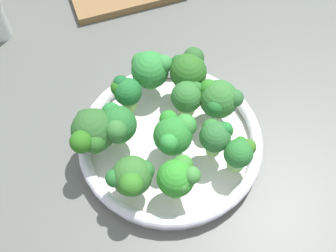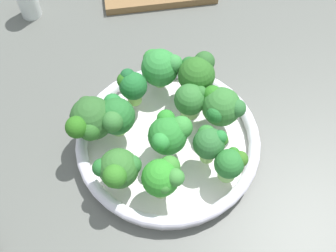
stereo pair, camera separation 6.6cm
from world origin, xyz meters
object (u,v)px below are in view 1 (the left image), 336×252
object	(u,v)px
broccoli_floret_1	(183,97)
broccoli_floret_6	(129,177)
broccoli_floret_5	(216,99)
broccoli_floret_8	(237,153)
broccoli_floret_7	(89,134)
broccoli_floret_4	(114,125)
broccoli_floret_2	(171,133)
broccoli_floret_0	(176,177)
broccoli_floret_3	(124,91)
bowl	(168,142)
broccoli_floret_9	(148,69)
broccoli_floret_11	(188,70)
broccoli_floret_10	(213,136)

from	to	relation	value
broccoli_floret_1	broccoli_floret_6	bearing A→B (deg)	-114.93
broccoli_floret_5	broccoli_floret_8	distance (cm)	9.41
broccoli_floret_1	broccoli_floret_7	world-z (taller)	broccoli_floret_7
broccoli_floret_1	broccoli_floret_5	world-z (taller)	broccoli_floret_5
broccoli_floret_4	broccoli_floret_7	world-z (taller)	broccoli_floret_7
broccoli_floret_1	broccoli_floret_2	bearing A→B (deg)	-100.86
broccoli_floret_0	broccoli_floret_3	world-z (taller)	broccoli_floret_0
broccoli_floret_4	broccoli_floret_8	world-z (taller)	broccoli_floret_4
broccoli_floret_1	broccoli_floret_3	xyz separation A→B (cm)	(-9.22, 0.17, 0.27)
broccoli_floret_0	broccoli_floret_6	size ratio (longest dim) A/B	0.98
broccoli_floret_8	broccoli_floret_2	bearing A→B (deg)	167.03
broccoli_floret_2	broccoli_floret_3	bearing A→B (deg)	138.03
bowl	broccoli_floret_7	distance (cm)	12.89
bowl	broccoli_floret_6	world-z (taller)	broccoli_floret_6
bowl	broccoli_floret_9	size ratio (longest dim) A/B	4.28
bowl	broccoli_floret_11	size ratio (longest dim) A/B	3.88
bowl	broccoli_floret_1	bearing A→B (deg)	69.21
broccoli_floret_5	broccoli_floret_11	distance (cm)	6.65
broccoli_floret_4	broccoli_floret_11	size ratio (longest dim) A/B	0.91
bowl	broccoli_floret_1	xyz separation A→B (cm)	(1.96, 5.15, 5.21)
broccoli_floret_11	broccoli_floret_6	bearing A→B (deg)	-110.74
broccoli_floret_1	broccoli_floret_8	xyz separation A→B (cm)	(8.17, -9.12, -0.34)
broccoli_floret_7	broccoli_floret_11	world-z (taller)	broccoli_floret_11
broccoli_floret_3	broccoli_floret_10	size ratio (longest dim) A/B	0.95
broccoli_floret_0	broccoli_floret_9	distance (cm)	19.81
broccoli_floret_3	broccoli_floret_9	world-z (taller)	broccoli_floret_9
broccoli_floret_3	broccoli_floret_4	xyz separation A→B (cm)	(-0.59, -6.24, 0.07)
broccoli_floret_8	broccoli_floret_10	world-z (taller)	broccoli_floret_10
broccoli_floret_3	bowl	bearing A→B (deg)	-36.19
broccoli_floret_4	broccoli_floret_7	distance (cm)	3.89
bowl	broccoli_floret_2	size ratio (longest dim) A/B	4.32
broccoli_floret_0	broccoli_floret_1	size ratio (longest dim) A/B	1.09
broccoli_floret_2	broccoli_floret_10	xyz separation A→B (cm)	(6.01, -0.18, 0.10)
broccoli_floret_1	broccoli_floret_2	distance (cm)	7.07
broccoli_floret_10	broccoli_floret_11	distance (cm)	12.38
broccoli_floret_6	broccoli_floret_8	size ratio (longest dim) A/B	1.23
broccoli_floret_3	broccoli_floret_6	size ratio (longest dim) A/B	0.89
broccoli_floret_5	broccoli_floret_7	world-z (taller)	broccoli_floret_7
broccoli_floret_0	broccoli_floret_9	world-z (taller)	same
broccoli_floret_9	broccoli_floret_10	world-z (taller)	broccoli_floret_9
broccoli_floret_3	broccoli_floret_5	distance (cm)	14.29
broccoli_floret_2	broccoli_floret_5	xyz separation A→B (cm)	(6.39, 6.67, -0.14)
broccoli_floret_10	broccoli_floret_11	size ratio (longest dim) A/B	0.87
broccoli_floret_2	broccoli_floret_8	xyz separation A→B (cm)	(9.50, -2.19, -0.77)
broccoli_floret_6	broccoli_floret_7	xyz separation A→B (cm)	(-6.55, 6.31, 0.09)
bowl	broccoli_floret_6	distance (cm)	11.68
broccoli_floret_2	broccoli_floret_1	bearing A→B (deg)	79.14
bowl	broccoli_floret_0	bearing A→B (deg)	-79.22
broccoli_floret_7	broccoli_floret_10	world-z (taller)	broccoli_floret_7
broccoli_floret_5	broccoli_floret_7	xyz separation A→B (cm)	(-18.26, -7.73, 0.13)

